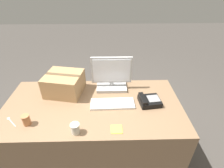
# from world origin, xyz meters

# --- Properties ---
(ground_plane) EXTENTS (12.00, 12.00, 0.00)m
(ground_plane) POSITION_xyz_m (0.00, 0.00, 0.00)
(ground_plane) COLOR #47423D
(office_desk) EXTENTS (1.80, 0.90, 0.72)m
(office_desk) POSITION_xyz_m (0.00, 0.00, 0.36)
(office_desk) COLOR #8C6B4C
(office_desk) RESTS_ON ground_plane
(monitor) EXTENTS (0.44, 0.23, 0.38)m
(monitor) POSITION_xyz_m (0.20, 0.30, 0.87)
(monitor) COLOR #B7B7B7
(monitor) RESTS_ON office_desk
(keyboard) EXTENTS (0.44, 0.18, 0.03)m
(keyboard) POSITION_xyz_m (0.20, -0.01, 0.74)
(keyboard) COLOR silver
(keyboard) RESTS_ON office_desk
(desk_phone) EXTENTS (0.23, 0.21, 0.08)m
(desk_phone) POSITION_xyz_m (0.57, 0.01, 0.75)
(desk_phone) COLOR black
(desk_phone) RESTS_ON office_desk
(paper_cup_left) EXTENTS (0.07, 0.07, 0.10)m
(paper_cup_left) POSITION_xyz_m (-0.56, -0.25, 0.77)
(paper_cup_left) COLOR #BC7547
(paper_cup_left) RESTS_ON office_desk
(paper_cup_right) EXTENTS (0.08, 0.08, 0.10)m
(paper_cup_right) POSITION_xyz_m (-0.12, -0.36, 0.77)
(paper_cup_right) COLOR beige
(paper_cup_right) RESTS_ON office_desk
(spoon) EXTENTS (0.13, 0.13, 0.00)m
(spoon) POSITION_xyz_m (-0.73, -0.21, 0.72)
(spoon) COLOR silver
(spoon) RESTS_ON office_desk
(cardboard_box) EXTENTS (0.43, 0.41, 0.23)m
(cardboard_box) POSITION_xyz_m (-0.32, 0.23, 0.83)
(cardboard_box) COLOR tan
(cardboard_box) RESTS_ON office_desk
(sticky_note_pad) EXTENTS (0.10, 0.10, 0.01)m
(sticky_note_pad) POSITION_xyz_m (0.23, -0.34, 0.73)
(sticky_note_pad) COLOR #E5DB4C
(sticky_note_pad) RESTS_ON office_desk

